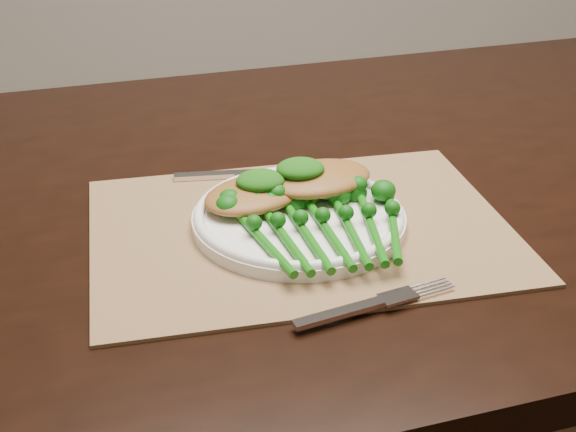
{
  "coord_description": "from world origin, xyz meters",
  "views": [
    {
      "loc": [
        -0.17,
        -1.06,
        1.19
      ],
      "look_at": [
        -0.07,
        -0.3,
        0.78
      ],
      "focal_mm": 50.0,
      "sensor_mm": 36.0,
      "label": 1
    }
  ],
  "objects": [
    {
      "name": "chicken_fillet_right",
      "position": [
        -0.02,
        -0.23,
        0.79
      ],
      "size": [
        0.15,
        0.12,
        0.03
      ],
      "primitive_type": "ellipsoid",
      "rotation": [
        0.0,
        0.0,
        0.31
      ],
      "color": "#92602A",
      "rests_on": "dinner_plate"
    },
    {
      "name": "dining_table",
      "position": [
        0.05,
        -0.14,
        0.38
      ],
      "size": [
        1.73,
        1.15,
        0.75
      ],
      "rotation": [
        0.0,
        0.0,
        0.17
      ],
      "color": "black",
      "rests_on": "ground"
    },
    {
      "name": "pesto_dollop_right",
      "position": [
        -0.05,
        -0.23,
        0.8
      ],
      "size": [
        0.06,
        0.05,
        0.02
      ],
      "primitive_type": "ellipsoid",
      "color": "#0E4509",
      "rests_on": "chicken_fillet_right"
    },
    {
      "name": "placemat",
      "position": [
        -0.05,
        -0.28,
        0.75
      ],
      "size": [
        0.49,
        0.38,
        0.0
      ],
      "primitive_type": "cube",
      "rotation": [
        0.0,
        0.0,
        0.08
      ],
      "color": "olive",
      "rests_on": "dining_table"
    },
    {
      "name": "knife",
      "position": [
        -0.12,
        -0.14,
        0.76
      ],
      "size": [
        0.19,
        0.02,
        0.01
      ],
      "rotation": [
        0.0,
        0.0,
        -0.01
      ],
      "color": "silver",
      "rests_on": "placemat"
    },
    {
      "name": "chicken_fillet_left",
      "position": [
        -0.1,
        -0.25,
        0.78
      ],
      "size": [
        0.15,
        0.14,
        0.03
      ],
      "primitive_type": "ellipsoid",
      "rotation": [
        0.0,
        0.0,
        0.52
      ],
      "color": "#92602A",
      "rests_on": "dinner_plate"
    },
    {
      "name": "fork",
      "position": [
        0.0,
        -0.44,
        0.76
      ],
      "size": [
        0.17,
        0.07,
        0.01
      ],
      "rotation": [
        0.0,
        0.0,
        0.3
      ],
      "color": "silver",
      "rests_on": "placemat"
    },
    {
      "name": "dinner_plate",
      "position": [
        -0.05,
        -0.28,
        0.77
      ],
      "size": [
        0.24,
        0.24,
        0.02
      ],
      "color": "white",
      "rests_on": "placemat"
    },
    {
      "name": "pesto_dollop_left",
      "position": [
        -0.09,
        -0.25,
        0.8
      ],
      "size": [
        0.06,
        0.05,
        0.02
      ],
      "primitive_type": "ellipsoid",
      "color": "#0E4509",
      "rests_on": "chicken_fillet_left"
    },
    {
      "name": "broccolini_bundle",
      "position": [
        -0.03,
        -0.33,
        0.77
      ],
      "size": [
        0.18,
        0.2,
        0.04
      ],
      "rotation": [
        0.0,
        0.0,
        0.09
      ],
      "color": "#115F0C",
      "rests_on": "dinner_plate"
    }
  ]
}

